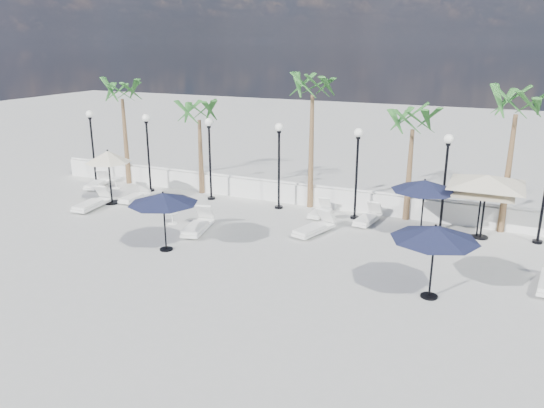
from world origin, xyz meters
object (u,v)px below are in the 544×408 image
at_px(parasol_navy_left, 163,199).
at_px(lounger_4, 368,218).
at_px(lounger_5, 319,211).
at_px(parasol_cream_sq_a, 483,185).
at_px(parasol_navy_mid, 425,186).
at_px(lounger_1, 97,183).
at_px(lounger_6, 314,228).
at_px(lounger_0, 135,196).
at_px(lounger_3, 198,225).
at_px(parasol_cream_sq_b, 488,175).
at_px(lounger_2, 92,203).
at_px(parasol_navy_right, 435,233).
at_px(parasol_cream_small, 108,157).

bearing_deg(parasol_navy_left, lounger_4, 44.80).
bearing_deg(lounger_5, parasol_cream_sq_a, 1.44).
bearing_deg(parasol_navy_mid, parasol_cream_sq_a, 16.97).
bearing_deg(lounger_1, lounger_4, -14.43).
bearing_deg(parasol_navy_mid, lounger_6, -157.60).
bearing_deg(lounger_5, lounger_0, -169.14).
distance_m(lounger_1, parasol_navy_left, 10.10).
relative_size(lounger_1, lounger_5, 1.20).
xyz_separation_m(lounger_3, lounger_4, (5.83, 3.76, -0.03)).
bearing_deg(lounger_5, parasol_cream_sq_b, 1.44).
bearing_deg(parasol_navy_left, lounger_1, 145.43).
height_order(lounger_2, parasol_navy_right, parasol_navy_right).
bearing_deg(parasol_cream_sq_b, lounger_3, -159.34).
relative_size(lounger_0, parasol_navy_mid, 0.74).
distance_m(lounger_3, parasol_navy_mid, 8.84).
xyz_separation_m(lounger_3, parasol_navy_left, (-0.06, -2.08, 1.66)).
bearing_deg(lounger_2, parasol_navy_mid, 4.38).
bearing_deg(lounger_2, lounger_5, 12.30).
bearing_deg(parasol_navy_right, lounger_3, 167.68).
xyz_separation_m(lounger_5, parasol_navy_right, (5.45, -5.85, 1.79)).
distance_m(lounger_3, lounger_6, 4.55).
bearing_deg(lounger_3, parasol_cream_sq_b, 8.76).
xyz_separation_m(lounger_5, parasol_navy_left, (-3.75, -5.94, 1.72)).
bearing_deg(lounger_1, lounger_3, -38.57).
height_order(lounger_1, parasol_navy_right, parasol_navy_right).
bearing_deg(parasol_navy_mid, lounger_1, 178.82).
relative_size(lounger_4, lounger_6, 0.90).
bearing_deg(lounger_0, parasol_navy_left, -45.05).
bearing_deg(lounger_6, parasol_cream_small, -163.17).
distance_m(lounger_2, parasol_cream_small, 2.16).
bearing_deg(parasol_cream_sq_b, parasol_navy_right, -100.17).
bearing_deg(parasol_navy_right, lounger_1, 162.27).
relative_size(parasol_cream_sq_a, parasol_cream_sq_b, 0.87).
xyz_separation_m(lounger_6, parasol_cream_sq_b, (5.95, 2.18, 2.21)).
bearing_deg(parasol_navy_left, parasol_navy_mid, 33.27).
relative_size(lounger_0, lounger_6, 0.87).
relative_size(lounger_1, parasol_navy_left, 0.79).
distance_m(lounger_0, parasol_cream_sq_a, 15.21).
height_order(lounger_1, lounger_5, lounger_1).
bearing_deg(parasol_navy_left, parasol_navy_right, 0.55).
distance_m(parasol_navy_right, parasol_cream_sq_a, 5.91).
relative_size(lounger_0, lounger_5, 1.14).
bearing_deg(parasol_navy_left, parasol_cream_sq_a, 30.39).
bearing_deg(parasol_navy_right, parasol_cream_sq_b, 79.83).
height_order(parasol_navy_left, parasol_navy_right, parasol_navy_right).
distance_m(lounger_5, parasol_navy_right, 8.20).
bearing_deg(lounger_6, parasol_navy_left, -122.03).
relative_size(lounger_0, parasol_cream_sq_a, 0.40).
bearing_deg(lounger_0, lounger_3, -28.60).
distance_m(lounger_1, lounger_3, 8.99).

